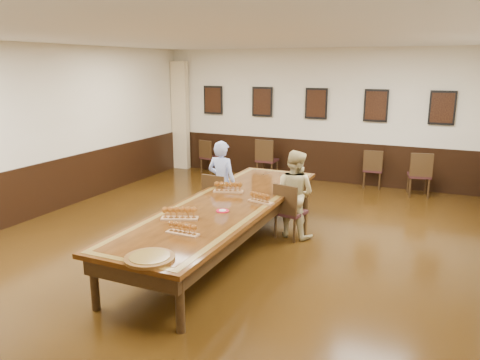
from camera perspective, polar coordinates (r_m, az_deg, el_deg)
The scene contains 23 objects.
floor at distance 7.42m, azimuth -1.62°, elevation -8.45°, with size 8.00×10.00×0.02m, color black.
ceiling at distance 6.87m, azimuth -1.81°, elevation 17.24°, with size 8.00×10.00×0.02m, color white.
wall_back at distance 11.63m, azimuth 9.31°, elevation 7.74°, with size 8.00×0.02×3.20m, color beige.
wall_left at distance 9.43m, azimuth -24.27°, elevation 5.30°, with size 0.02×10.00×3.20m, color beige.
chair_man at distance 8.38m, azimuth -2.57°, elevation -2.30°, with size 0.44×0.48×0.95m, color #331617, non-canonical shape.
chair_woman at distance 7.78m, azimuth 6.20°, elevation -3.71°, with size 0.44×0.48×0.93m, color #331617, non-canonical shape.
spare_chair_a at distance 12.47m, azimuth -3.66°, elevation 2.92°, with size 0.42×0.45×0.89m, color #331617, non-canonical shape.
spare_chair_b at distance 11.79m, azimuth 3.34°, elevation 2.60°, with size 0.47×0.52×1.01m, color #331617, non-canonical shape.
spare_chair_c at distance 11.34m, azimuth 15.92°, elevation 1.36°, with size 0.43×0.46×0.91m, color #331617, non-canonical shape.
spare_chair_d at distance 10.92m, azimuth 21.01°, elevation 0.70°, with size 0.46×0.50×0.99m, color #331617, non-canonical shape.
person_man at distance 8.39m, azimuth -2.24°, elevation -0.29°, with size 0.55×0.36×1.51m, color #5472D4.
person_woman at distance 7.79m, azimuth 6.62°, elevation -1.68°, with size 0.73×0.56×1.46m, color #CCBB7F.
pink_phone at distance 7.14m, azimuth 3.52°, elevation -2.84°, with size 0.07×0.14×0.01m, color #F4518F.
curtain at distance 12.97m, azimuth -7.28°, elevation 7.75°, with size 0.45×0.18×2.90m, color beige.
wainscoting at distance 7.24m, azimuth -1.64°, elevation -4.71°, with size 8.00×10.00×1.00m.
conference_table at distance 7.20m, azimuth -1.65°, elevation -3.87°, with size 1.40×5.00×0.76m.
posters at distance 11.54m, azimuth 9.27°, elevation 9.18°, with size 6.14×0.04×0.74m.
flight_a at distance 7.72m, azimuth -1.43°, elevation -0.92°, with size 0.51×0.28×0.18m.
flight_b at distance 7.16m, azimuth 2.53°, elevation -2.23°, with size 0.44×0.22×0.16m.
flight_c at distance 6.42m, azimuth -7.39°, elevation -4.10°, with size 0.52×0.34×0.19m.
flight_d at distance 5.87m, azimuth -7.03°, elevation -5.95°, with size 0.43×0.14×0.16m.
red_plate_grp at distance 6.74m, azimuth -2.14°, elevation -3.80°, with size 0.19×0.19×0.02m.
carved_platter at distance 5.22m, azimuth -10.96°, elevation -9.33°, with size 0.65×0.65×0.04m.
Camera 1 is at (3.02, -6.16, 2.80)m, focal length 35.00 mm.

